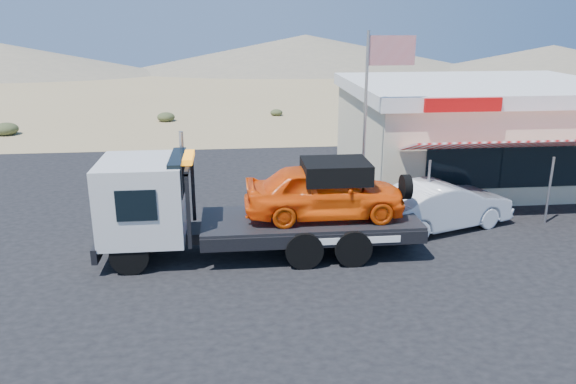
% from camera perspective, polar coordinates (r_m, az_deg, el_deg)
% --- Properties ---
extents(ground, '(120.00, 120.00, 0.00)m').
position_cam_1_polar(ground, '(14.35, -7.17, -9.36)').
color(ground, '#978055').
rests_on(ground, ground).
extents(asphalt_lot, '(32.00, 24.00, 0.02)m').
position_cam_1_polar(asphalt_lot, '(17.14, -0.29, -4.56)').
color(asphalt_lot, black).
rests_on(asphalt_lot, ground).
extents(tow_truck, '(8.67, 2.57, 2.90)m').
position_cam_1_polar(tow_truck, '(15.50, -3.65, -0.92)').
color(tow_truck, black).
rests_on(tow_truck, asphalt_lot).
extents(white_sedan, '(4.85, 3.03, 1.51)m').
position_cam_1_polar(white_sedan, '(18.21, 15.35, -1.30)').
color(white_sedan, silver).
rests_on(white_sedan, asphalt_lot).
extents(jerky_store, '(10.40, 9.97, 3.90)m').
position_cam_1_polar(jerky_store, '(24.40, 18.62, 6.06)').
color(jerky_store, beige).
rests_on(jerky_store, asphalt_lot).
extents(flagpole, '(1.55, 0.10, 6.00)m').
position_cam_1_polar(flagpole, '(18.08, 8.61, 8.77)').
color(flagpole, '#99999E').
rests_on(flagpole, asphalt_lot).
extents(distant_hills, '(126.00, 48.00, 4.20)m').
position_cam_1_polar(distant_hills, '(68.87, -14.84, 13.15)').
color(distant_hills, '#726B59').
rests_on(distant_hills, ground).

